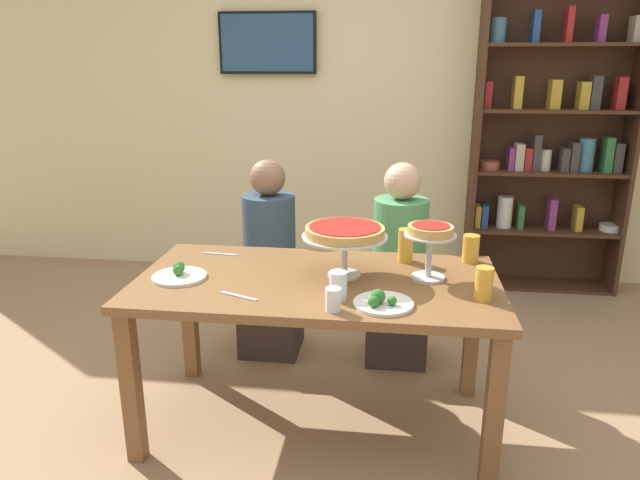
{
  "coord_description": "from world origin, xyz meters",
  "views": [
    {
      "loc": [
        0.32,
        -2.39,
        1.67
      ],
      "look_at": [
        0.0,
        0.1,
        0.89
      ],
      "focal_mm": 32.61,
      "sensor_mm": 36.0,
      "label": 1
    }
  ],
  "objects": [
    {
      "name": "ground_plane",
      "position": [
        0.0,
        0.0,
        0.0
      ],
      "size": [
        12.0,
        12.0,
        0.0
      ],
      "primitive_type": "plane",
      "color": "#9E7A56"
    },
    {
      "name": "rear_partition",
      "position": [
        0.0,
        2.2,
        1.4
      ],
      "size": [
        8.0,
        0.12,
        2.8
      ],
      "primitive_type": "cube",
      "color": "beige",
      "rests_on": "ground_plane"
    },
    {
      "name": "dining_table",
      "position": [
        0.0,
        0.0,
        0.64
      ],
      "size": [
        1.61,
        0.84,
        0.74
      ],
      "color": "brown",
      "rests_on": "ground_plane"
    },
    {
      "name": "bookshelf",
      "position": [
        1.44,
        2.01,
        1.12
      ],
      "size": [
        1.12,
        0.3,
        2.21
      ],
      "color": "#422819",
      "rests_on": "ground_plane"
    },
    {
      "name": "television",
      "position": [
        -0.66,
        2.11,
        1.8
      ],
      "size": [
        0.74,
        0.05,
        0.45
      ],
      "color": "black"
    },
    {
      "name": "diner_far_left",
      "position": [
        -0.37,
        0.71,
        0.49
      ],
      "size": [
        0.34,
        0.34,
        1.15
      ],
      "rotation": [
        0.0,
        0.0,
        -1.57
      ],
      "color": "#382D28",
      "rests_on": "ground_plane"
    },
    {
      "name": "diner_far_right",
      "position": [
        0.37,
        0.7,
        0.49
      ],
      "size": [
        0.34,
        0.34,
        1.15
      ],
      "rotation": [
        0.0,
        0.0,
        -1.57
      ],
      "color": "#382D28",
      "rests_on": "ground_plane"
    },
    {
      "name": "deep_dish_pizza_stand",
      "position": [
        0.12,
        0.05,
        0.94
      ],
      "size": [
        0.38,
        0.38,
        0.23
      ],
      "color": "silver",
      "rests_on": "dining_table"
    },
    {
      "name": "personal_pizza_stand",
      "position": [
        0.49,
        0.07,
        0.93
      ],
      "size": [
        0.23,
        0.23,
        0.25
      ],
      "color": "silver",
      "rests_on": "dining_table"
    },
    {
      "name": "salad_plate_near_diner",
      "position": [
        -0.61,
        -0.07,
        0.76
      ],
      "size": [
        0.24,
        0.24,
        0.07
      ],
      "color": "white",
      "rests_on": "dining_table"
    },
    {
      "name": "salad_plate_far_diner",
      "position": [
        0.29,
        -0.26,
        0.76
      ],
      "size": [
        0.24,
        0.24,
        0.07
      ],
      "color": "white",
      "rests_on": "dining_table"
    },
    {
      "name": "beer_glass_amber_tall",
      "position": [
        0.39,
        0.29,
        0.82
      ],
      "size": [
        0.07,
        0.07,
        0.16
      ],
      "primitive_type": "cylinder",
      "color": "gold",
      "rests_on": "dining_table"
    },
    {
      "name": "beer_glass_amber_short",
      "position": [
        0.7,
        0.32,
        0.81
      ],
      "size": [
        0.08,
        0.08,
        0.13
      ],
      "primitive_type": "cylinder",
      "color": "gold",
      "rests_on": "dining_table"
    },
    {
      "name": "beer_glass_amber_spare",
      "position": [
        0.7,
        -0.15,
        0.81
      ],
      "size": [
        0.07,
        0.07,
        0.14
      ],
      "primitive_type": "cylinder",
      "color": "gold",
      "rests_on": "dining_table"
    },
    {
      "name": "water_glass_clear_near",
      "position": [
        0.11,
        -0.33,
        0.79
      ],
      "size": [
        0.06,
        0.06,
        0.09
      ],
      "primitive_type": "cylinder",
      "color": "white",
      "rests_on": "dining_table"
    },
    {
      "name": "water_glass_clear_far",
      "position": [
        0.12,
        -0.22,
        0.8
      ],
      "size": [
        0.07,
        0.07,
        0.12
      ],
      "primitive_type": "cylinder",
      "color": "white",
      "rests_on": "dining_table"
    },
    {
      "name": "cutlery_fork_near",
      "position": [
        -0.53,
        0.27,
        0.74
      ],
      "size": [
        0.18,
        0.03,
        0.0
      ],
      "primitive_type": "cube",
      "rotation": [
        0.0,
        0.0,
        3.06
      ],
      "color": "silver",
      "rests_on": "dining_table"
    },
    {
      "name": "cutlery_knife_near",
      "position": [
        -0.29,
        -0.24,
        0.74
      ],
      "size": [
        0.17,
        0.08,
        0.0
      ],
      "primitive_type": "cube",
      "rotation": [
        0.0,
        0.0,
        -0.39
      ],
      "color": "silver",
      "rests_on": "dining_table"
    }
  ]
}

